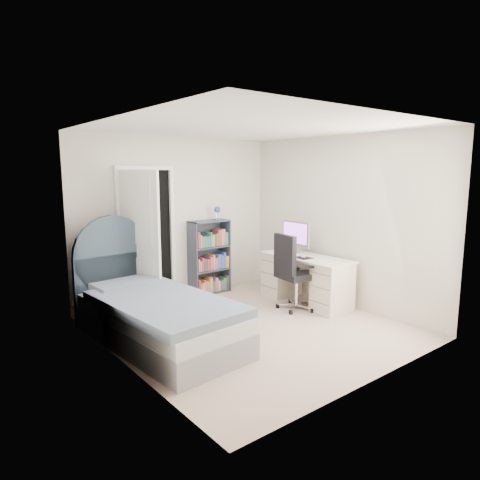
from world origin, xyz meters
TOP-DOWN VIEW (x-y plane):
  - room_shell at (0.00, 0.00)m, footprint 3.50×3.70m
  - door at (-0.75, 1.52)m, footprint 0.92×0.81m
  - bed at (-1.15, 0.39)m, footprint 1.25×2.37m
  - nightstand at (-1.32, 1.60)m, footprint 0.39×0.39m
  - floor_lamp at (-0.80, 1.33)m, footprint 0.18×0.18m
  - bookcase at (0.50, 1.65)m, footprint 0.67×0.29m
  - desk at (1.32, 0.32)m, footprint 0.59×1.48m
  - office_chair at (0.92, 0.20)m, footprint 0.59×0.61m

SIDE VIEW (x-z plane):
  - bed at x=-1.15m, z-range -0.39..1.03m
  - nightstand at x=-1.32m, z-range 0.09..0.67m
  - desk at x=1.32m, z-range -0.21..1.00m
  - floor_lamp at x=-0.80m, z-range -0.12..1.14m
  - bookcase at x=0.50m, z-range -0.16..1.26m
  - office_chair at x=0.92m, z-range 0.05..1.16m
  - door at x=-0.75m, z-range 0.00..2.06m
  - room_shell at x=0.00m, z-range -0.05..2.55m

